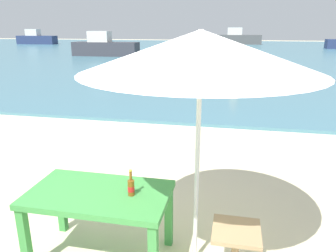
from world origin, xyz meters
The scene contains 9 objects.
sea_water centered at (0.00, 30.00, 0.04)m, with size 120.00×50.00×0.08m, color teal.
picnic_table_green centered at (-0.24, 0.20, 0.65)m, with size 1.40×0.80×0.76m.
beer_bottle_amber centered at (0.10, 0.20, 0.85)m, with size 0.07×0.07×0.26m.
patio_umbrella centered at (0.72, 0.34, 2.12)m, with size 2.10×2.10×2.30m.
side_table_wood centered at (1.11, 0.17, 0.35)m, with size 0.44×0.44×0.54m.
swimmer_person centered at (1.03, 8.23, 0.24)m, with size 0.34×0.34×0.41m.
boat_barge centered at (-9.40, 22.55, 0.77)m, with size 5.30×1.45×1.93m.
boat_sailboat centered at (1.14, 43.63, 0.86)m, with size 5.99×1.63×2.18m.
boat_fishing_trawler centered at (-25.87, 38.33, 0.79)m, with size 5.40×1.47×1.96m.
Camera 1 is at (1.01, -2.44, 2.32)m, focal length 34.31 mm.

